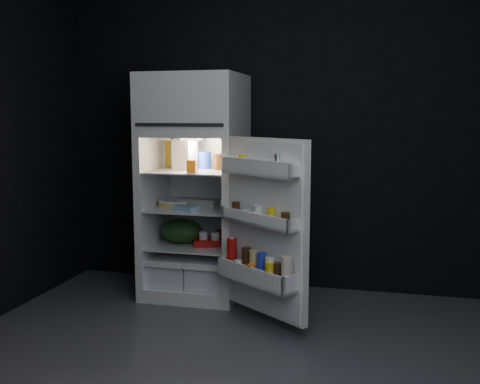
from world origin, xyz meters
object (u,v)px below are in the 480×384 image
(refrigerator, at_px, (196,178))
(egg_carton, at_px, (199,203))
(milk_jug, at_px, (185,155))
(yogurt_tray, at_px, (211,243))
(fridge_door, at_px, (264,230))

(refrigerator, height_order, egg_carton, refrigerator)
(milk_jug, relative_size, egg_carton, 0.77)
(refrigerator, bearing_deg, yogurt_tray, -31.68)
(milk_jug, distance_m, yogurt_tray, 0.73)
(yogurt_tray, bearing_deg, refrigerator, 128.38)
(milk_jug, xyz_separation_m, yogurt_tray, (0.23, -0.06, -0.69))
(refrigerator, distance_m, fridge_door, 0.95)
(egg_carton, bearing_deg, yogurt_tray, -7.36)
(egg_carton, bearing_deg, milk_jug, 174.23)
(fridge_door, distance_m, yogurt_tray, 0.78)
(milk_jug, bearing_deg, fridge_door, -26.61)
(fridge_door, bearing_deg, milk_jug, 143.37)
(refrigerator, bearing_deg, egg_carton, -55.40)
(fridge_door, height_order, yogurt_tray, fridge_door)
(fridge_door, height_order, egg_carton, fridge_door)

